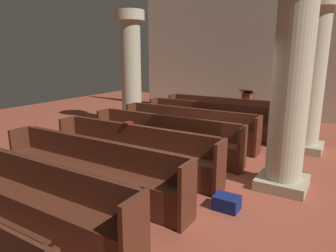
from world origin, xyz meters
TOP-DOWN VIEW (x-y plane):
  - ground_plane at (0.00, 0.00)m, footprint 19.20×19.20m
  - back_wall at (0.00, 6.08)m, footprint 10.00×0.16m
  - pew_row_0 at (-0.77, 3.84)m, footprint 3.57×0.47m
  - pew_row_1 at (-0.77, 2.73)m, footprint 3.57×0.46m
  - pew_row_2 at (-0.77, 1.61)m, footprint 3.57×0.47m
  - pew_row_3 at (-0.77, 0.49)m, footprint 3.57×0.46m
  - pew_row_4 at (-0.77, -0.63)m, footprint 3.57×0.46m
  - pew_row_5 at (-0.77, -1.75)m, footprint 3.57×0.47m
  - pew_row_6 at (-0.77, -2.86)m, footprint 3.57×0.46m
  - pillar_aisle_side at (1.81, 2.57)m, footprint 0.90×0.90m
  - pillar_far_side at (-3.31, 2.59)m, footprint 0.90×0.90m
  - pillar_aisle_rear at (1.81, 0.14)m, footprint 0.86×0.86m
  - lectern at (-0.35, 5.06)m, footprint 0.48×0.45m
  - hymn_book at (-1.04, -0.43)m, footprint 0.13×0.19m
  - kneeler_box_navy at (1.27, -1.08)m, footprint 0.37×0.28m

SIDE VIEW (x-z plane):
  - ground_plane at x=0.00m, z-range 0.00..0.00m
  - kneeler_box_navy at x=1.27m, z-range 0.00..0.21m
  - lectern at x=-0.35m, z-range -0.09..0.99m
  - pew_row_0 at x=-0.77m, z-range 0.04..0.93m
  - pew_row_1 at x=-0.77m, z-range 0.04..0.93m
  - pew_row_2 at x=-0.77m, z-range 0.04..0.93m
  - pew_row_3 at x=-0.77m, z-range 0.04..0.93m
  - pew_row_4 at x=-0.77m, z-range 0.04..0.93m
  - pew_row_5 at x=-0.77m, z-range 0.04..0.93m
  - pew_row_6 at x=-0.77m, z-range 0.04..0.93m
  - hymn_book at x=-1.04m, z-range 0.89..0.92m
  - pillar_aisle_rear at x=1.81m, z-range 0.07..3.56m
  - pillar_aisle_side at x=1.81m, z-range 0.07..3.56m
  - pillar_far_side at x=-3.31m, z-range 0.07..3.56m
  - back_wall at x=0.00m, z-range 0.00..4.50m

